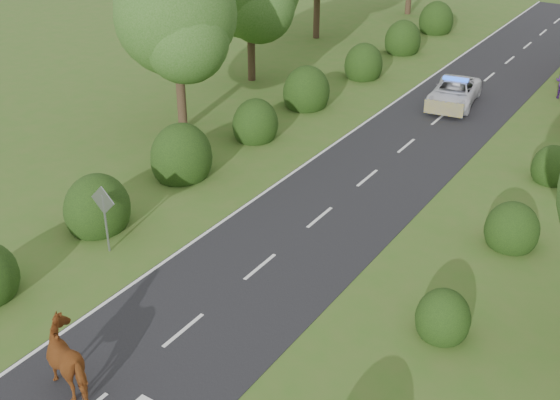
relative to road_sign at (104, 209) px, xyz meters
The scene contains 9 objects.
ground 5.63m from the road_sign, 21.80° to the right, with size 120.00×120.00×0.00m, color #38611D.
road 14.03m from the road_sign, 68.96° to the left, with size 6.00×70.00×0.02m, color black.
road_markings 11.56m from the road_sign, 72.72° to the left, with size 4.96×70.00×0.01m.
hedgerow_left 9.85m from the road_sign, 98.87° to the left, with size 2.75×50.41×3.00m.
hedgerow_right 14.85m from the road_sign, 38.46° to the left, with size 2.10×45.78×2.10m.
tree_left_a 11.55m from the road_sign, 115.73° to the left, with size 5.74×5.60×8.38m.
road_sign is the anchor object (origin of this frame).
cow 6.70m from the road_sign, 52.33° to the right, with size 1.16×2.19×1.55m, color brown.
police_van 21.03m from the road_sign, 76.73° to the left, with size 2.88×5.08×1.47m.
Camera 1 is at (11.26, -12.18, 13.10)m, focal length 45.00 mm.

